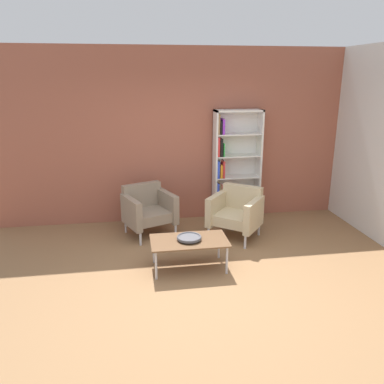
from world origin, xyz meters
TOP-DOWN VIEW (x-y plane):
  - ground_plane at (0.00, 0.00)m, footprint 8.32×8.32m
  - brick_back_panel at (0.00, 2.46)m, footprint 6.40×0.12m
  - bookshelf_tall at (0.86, 2.25)m, footprint 0.80×0.30m
  - coffee_table_low at (-0.15, 0.52)m, footprint 1.00×0.56m
  - decorative_bowl at (-0.15, 0.52)m, footprint 0.32×0.32m
  - armchair_by_bookshelf at (-0.61, 1.79)m, footprint 0.90×0.87m
  - armchair_near_window at (0.74, 1.45)m, footprint 0.95×0.94m

SIDE VIEW (x-z plane):
  - ground_plane at x=0.00m, z-range 0.00..0.00m
  - coffee_table_low at x=-0.15m, z-range 0.17..0.57m
  - armchair_by_bookshelf at x=-0.61m, z-range 0.02..0.80m
  - armchair_near_window at x=0.74m, z-range 0.02..0.80m
  - decorative_bowl at x=-0.15m, z-range 0.41..0.46m
  - bookshelf_tall at x=0.86m, z-range 0.00..1.90m
  - brick_back_panel at x=0.00m, z-range 0.00..2.90m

